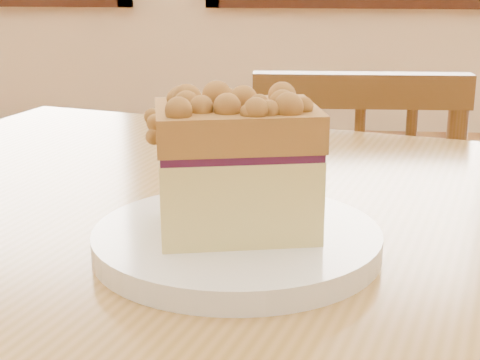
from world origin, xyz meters
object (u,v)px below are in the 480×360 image
at_px(plate, 237,241).
at_px(cake_slice, 235,164).
at_px(cafe_chair_main, 345,277).
at_px(cafe_table_main, 284,309).

bearing_deg(plate, cake_slice, -174.23).
distance_m(cafe_chair_main, cake_slice, 0.82).
xyz_separation_m(cafe_chair_main, cake_slice, (-0.14, -0.70, 0.41)).
distance_m(cafe_table_main, plate, 0.17).
bearing_deg(cafe_table_main, plate, -91.93).
xyz_separation_m(cafe_table_main, cake_slice, (-0.04, -0.12, 0.19)).
bearing_deg(cafe_chair_main, cake_slice, 76.77).
bearing_deg(cake_slice, cafe_chair_main, 66.75).
height_order(cafe_table_main, plate, plate).
relative_size(cafe_table_main, cafe_chair_main, 1.50).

